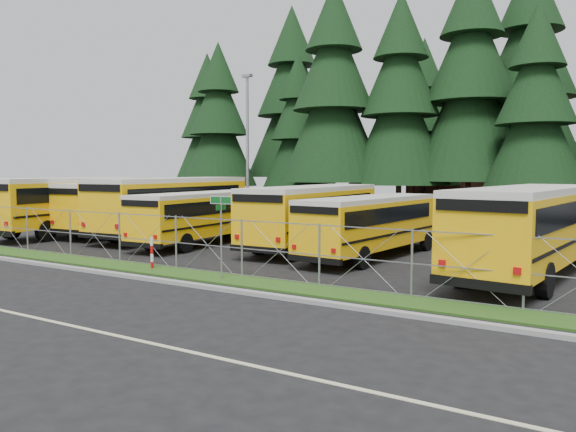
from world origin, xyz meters
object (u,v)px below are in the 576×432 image
object	(u,v)px
bus_1	(137,208)
light_standard	(247,143)
bus_0	(79,206)
bus_2	(178,207)
bus_5	(316,217)
street_sign	(221,220)
striped_bollard	(152,254)
bus_3	(205,218)
bus_east	(532,232)
bus_6	(374,227)

from	to	relation	value
bus_1	light_standard	distance (m)	9.32
bus_0	bus_1	world-z (taller)	bus_0
bus_2	bus_5	world-z (taller)	bus_2
street_sign	striped_bollard	size ratio (longest dim) A/B	2.34
bus_0	striped_bollard	size ratio (longest dim) A/B	10.30
bus_3	striped_bollard	bearing A→B (deg)	-68.44
bus_5	street_sign	xyz separation A→B (m)	(1.10, -8.59, 0.57)
bus_1	street_sign	xyz separation A→B (m)	(13.17, -8.81, 0.55)
bus_0	bus_2	size ratio (longest dim) A/B	1.00
light_standard	bus_0	bearing A→B (deg)	-114.72
bus_east	street_sign	xyz separation A→B (m)	(-8.67, -6.24, 0.49)
bus_6	bus_0	bearing A→B (deg)	-173.34
bus_2	bus_6	size ratio (longest dim) A/B	1.26
bus_3	street_sign	size ratio (longest dim) A/B	3.51
street_sign	striped_bollard	distance (m)	3.73
bus_2	bus_east	bearing A→B (deg)	-11.53
bus_3	street_sign	bearing A→B (deg)	-49.71
bus_5	bus_6	xyz separation A→B (m)	(3.46, -1.34, -0.18)
street_sign	bus_east	bearing A→B (deg)	35.74
bus_6	striped_bollard	distance (m)	9.11
bus_3	light_standard	bearing A→B (deg)	111.76
bus_east	striped_bollard	xyz separation A→B (m)	(-12.10, -5.99, -0.95)
bus_5	bus_east	xyz separation A→B (m)	(9.77, -2.35, 0.08)
bus_1	street_sign	bearing A→B (deg)	-38.90
bus_1	bus_3	bearing A→B (deg)	-21.04
street_sign	light_standard	world-z (taller)	light_standard
bus_0	bus_1	distance (m)	3.28
bus_0	bus_6	size ratio (longest dim) A/B	1.26
bus_1	light_standard	size ratio (longest dim) A/B	1.12
striped_bollard	bus_1	bearing A→B (deg)	138.72
bus_5	bus_1	bearing A→B (deg)	177.08
bus_0	light_standard	world-z (taller)	light_standard
bus_5	light_standard	bearing A→B (deg)	138.00
bus_1	bus_6	size ratio (longest dim) A/B	1.16
bus_1	bus_6	world-z (taller)	bus_1
bus_2	striped_bollard	bearing A→B (deg)	-56.70
striped_bollard	street_sign	bearing A→B (deg)	-4.23
bus_east	bus_1	bearing A→B (deg)	179.46
light_standard	bus_3	bearing A→B (deg)	-65.51
bus_5	street_sign	bearing A→B (deg)	-84.60
bus_1	bus_5	size ratio (longest dim) A/B	1.02
bus_0	bus_2	xyz separation A→B (m)	(5.85, 1.95, 0.01)
bus_5	bus_6	bearing A→B (deg)	-22.99
bus_0	bus_east	bearing A→B (deg)	-8.05
bus_6	light_standard	bearing A→B (deg)	149.09
bus_0	street_sign	bearing A→B (deg)	-30.09
bus_1	street_sign	world-z (taller)	bus_1
bus_3	bus_1	bearing A→B (deg)	161.36
bus_0	light_standard	bearing A→B (deg)	58.38
bus_0	bus_3	size ratio (longest dim) A/B	1.25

